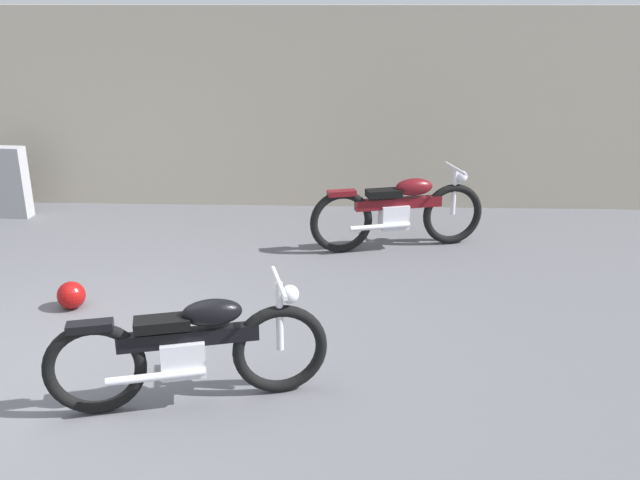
# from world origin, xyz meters

# --- Properties ---
(ground_plane) EXTENTS (40.00, 40.00, 0.00)m
(ground_plane) POSITION_xyz_m (0.00, 0.00, 0.00)
(ground_plane) COLOR #56565B
(building_wall) EXTENTS (18.00, 0.30, 2.62)m
(building_wall) POSITION_xyz_m (0.00, 4.51, 1.31)
(building_wall) COLOR #B2A893
(building_wall) RESTS_ON ground_plane
(stone_marker) EXTENTS (0.54, 0.24, 0.92)m
(stone_marker) POSITION_xyz_m (-2.24, 3.74, 0.46)
(stone_marker) COLOR #9E9EA3
(stone_marker) RESTS_ON ground_plane
(helmet) EXTENTS (0.26, 0.26, 0.26)m
(helmet) POSITION_xyz_m (-0.38, 1.02, 0.13)
(helmet) COLOR maroon
(helmet) RESTS_ON ground_plane
(motorcycle_maroon) EXTENTS (1.99, 0.75, 0.91)m
(motorcycle_maroon) POSITION_xyz_m (2.74, 2.76, 0.44)
(motorcycle_maroon) COLOR black
(motorcycle_maroon) RESTS_ON ground_plane
(motorcycle_black) EXTENTS (1.92, 0.72, 0.88)m
(motorcycle_black) POSITION_xyz_m (1.09, -0.46, 0.42)
(motorcycle_black) COLOR black
(motorcycle_black) RESTS_ON ground_plane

